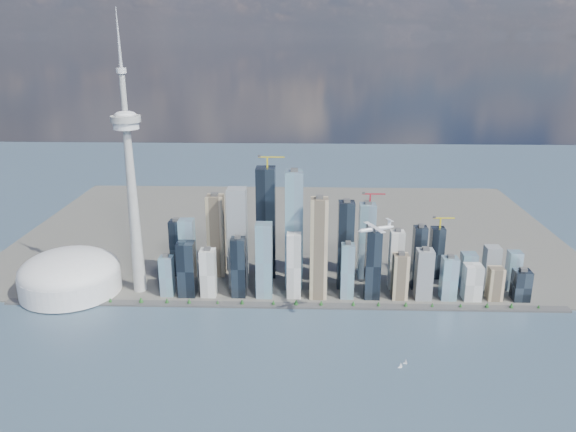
{
  "coord_description": "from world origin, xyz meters",
  "views": [
    {
      "loc": [
        38.37,
        -737.78,
        502.43
      ],
      "look_at": [
        7.03,
        260.0,
        182.44
      ],
      "focal_mm": 35.0,
      "sensor_mm": 36.0,
      "label": 1
    }
  ],
  "objects_px": {
    "dome_stadium": "(70,275)",
    "airplane": "(376,228)",
    "sailboat_east": "(406,362)",
    "sailboat_west": "(400,366)",
    "needle_tower": "(131,180)"
  },
  "relations": [
    {
      "from": "sailboat_west",
      "to": "sailboat_east",
      "type": "height_order",
      "value": "sailboat_west"
    },
    {
      "from": "airplane",
      "to": "sailboat_east",
      "type": "distance_m",
      "value": 221.61
    },
    {
      "from": "dome_stadium",
      "to": "sailboat_west",
      "type": "distance_m",
      "value": 683.98
    },
    {
      "from": "dome_stadium",
      "to": "airplane",
      "type": "height_order",
      "value": "airplane"
    },
    {
      "from": "dome_stadium",
      "to": "sailboat_west",
      "type": "relative_size",
      "value": 20.46
    },
    {
      "from": "sailboat_west",
      "to": "sailboat_east",
      "type": "xyz_separation_m",
      "value": [
        9.85,
        11.32,
        -0.04
      ]
    },
    {
      "from": "dome_stadium",
      "to": "sailboat_west",
      "type": "xyz_separation_m",
      "value": [
        632.98,
        -256.6,
        -36.3
      ]
    },
    {
      "from": "dome_stadium",
      "to": "airplane",
      "type": "xyz_separation_m",
      "value": [
        597.83,
        -146.45,
        156.84
      ]
    },
    {
      "from": "dome_stadium",
      "to": "airplane",
      "type": "relative_size",
      "value": 3.06
    },
    {
      "from": "airplane",
      "to": "sailboat_east",
      "type": "bearing_deg",
      "value": -88.68
    },
    {
      "from": "sailboat_east",
      "to": "dome_stadium",
      "type": "bearing_deg",
      "value": -178.47
    },
    {
      "from": "dome_stadium",
      "to": "airplane",
      "type": "bearing_deg",
      "value": -13.76
    },
    {
      "from": "needle_tower",
      "to": "sailboat_east",
      "type": "height_order",
      "value": "needle_tower"
    },
    {
      "from": "dome_stadium",
      "to": "sailboat_west",
      "type": "bearing_deg",
      "value": -22.07
    },
    {
      "from": "needle_tower",
      "to": "airplane",
      "type": "bearing_deg",
      "value": -18.87
    }
  ]
}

